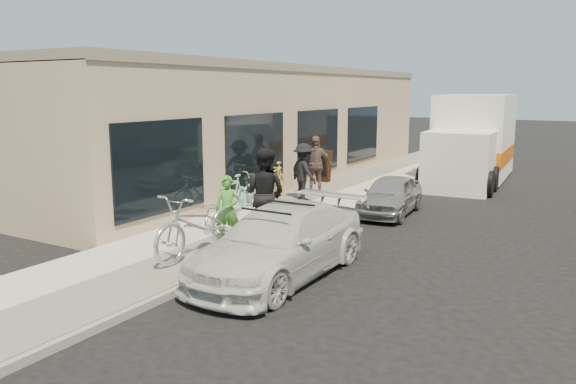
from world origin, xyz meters
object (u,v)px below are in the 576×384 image
at_px(moving_truck, 472,143).
at_px(tandem_bike, 199,224).
at_px(sandwich_board, 321,166).
at_px(cruiser_bike_b, 261,186).
at_px(cruiser_bike_c, 276,181).
at_px(woman_rider, 228,210).
at_px(sedan_silver, 390,195).
at_px(cruiser_bike_a, 234,195).
at_px(bike_rack, 261,188).
at_px(bystander_b, 315,165).
at_px(man_standing, 265,194).
at_px(sedan_white, 280,242).
at_px(bystander_a, 304,172).

distance_m(moving_truck, tandem_bike, 13.41).
distance_m(sandwich_board, cruiser_bike_b, 4.22).
distance_m(moving_truck, cruiser_bike_b, 9.11).
bearing_deg(cruiser_bike_c, woman_rider, -86.70).
distance_m(moving_truck, woman_rider, 12.42).
bearing_deg(sedan_silver, tandem_bike, -110.26).
relative_size(sedan_silver, cruiser_bike_a, 1.83).
distance_m(bike_rack, woman_rider, 3.88).
relative_size(cruiser_bike_a, cruiser_bike_c, 0.94).
distance_m(tandem_bike, bystander_b, 7.17).
bearing_deg(man_standing, sedan_white, 127.99).
xyz_separation_m(tandem_bike, man_standing, (0.41, 1.76, 0.36)).
distance_m(bike_rack, moving_truck, 9.44).
height_order(moving_truck, woman_rider, moving_truck).
height_order(cruiser_bike_b, bystander_a, bystander_a).
xyz_separation_m(bike_rack, sandwich_board, (-0.58, 4.75, 0.03)).
bearing_deg(moving_truck, cruiser_bike_c, -121.59).
xyz_separation_m(cruiser_bike_b, bystander_b, (0.73, 1.95, 0.44)).
relative_size(cruiser_bike_a, bystander_a, 1.02).
relative_size(bike_rack, bystander_a, 0.52).
distance_m(sandwich_board, woman_rider, 8.58).
distance_m(sedan_silver, cruiser_bike_a, 4.30).
height_order(sandwich_board, sedan_silver, sandwich_board).
distance_m(tandem_bike, woman_rider, 1.02).
distance_m(bike_rack, man_standing, 3.47).
relative_size(bike_rack, sedan_silver, 0.28).
bearing_deg(woman_rider, tandem_bike, -109.36).
height_order(moving_truck, bystander_a, moving_truck).
distance_m(cruiser_bike_b, cruiser_bike_c, 0.59).
bearing_deg(bystander_b, man_standing, -100.28).
bearing_deg(sandwich_board, cruiser_bike_a, -94.10).
distance_m(moving_truck, man_standing, 11.60).
height_order(cruiser_bike_a, bystander_a, bystander_a).
bearing_deg(bystander_a, cruiser_bike_b, 75.04).
xyz_separation_m(sedan_white, moving_truck, (0.46, 13.08, 0.78)).
bearing_deg(bike_rack, sedan_silver, 25.26).
bearing_deg(bystander_b, bystander_a, -108.85).
bearing_deg(cruiser_bike_a, bystander_a, 65.59).
xyz_separation_m(bike_rack, moving_truck, (3.79, 8.61, 0.74)).
distance_m(bike_rack, sandwich_board, 4.78).
height_order(sandwich_board, bystander_a, bystander_a).
relative_size(sedan_silver, cruiser_bike_c, 1.71).
bearing_deg(bystander_b, cruiser_bike_c, -139.37).
xyz_separation_m(moving_truck, man_standing, (-1.85, -11.45, -0.27)).
bearing_deg(bystander_b, cruiser_bike_b, -137.31).
distance_m(sandwich_board, cruiser_bike_a, 6.00).
xyz_separation_m(tandem_bike, bystander_a, (-1.02, 6.10, 0.20)).
distance_m(sedan_silver, woman_rider, 5.41).
bearing_deg(bike_rack, bystander_b, 81.25).
bearing_deg(cruiser_bike_b, sandwich_board, 93.10).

